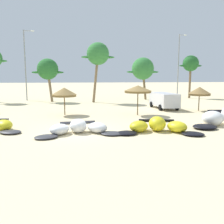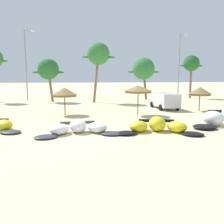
{
  "view_description": "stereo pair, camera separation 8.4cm",
  "coord_description": "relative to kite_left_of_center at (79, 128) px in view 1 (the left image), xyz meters",
  "views": [
    {
      "loc": [
        0.09,
        -16.67,
        3.78
      ],
      "look_at": [
        2.57,
        2.0,
        1.0
      ],
      "focal_mm": 38.99,
      "sensor_mm": 36.0,
      "label": 1
    },
    {
      "loc": [
        0.18,
        -16.68,
        3.78
      ],
      "look_at": [
        2.57,
        2.0,
        1.0
      ],
      "focal_mm": 38.99,
      "sensor_mm": 36.0,
      "label": 2
    }
  ],
  "objects": [
    {
      "name": "palm_center_right",
      "position": [
        10.29,
        22.79,
        4.59
      ],
      "size": [
        5.34,
        3.56,
        6.77
      ],
      "color": "brown",
      "rests_on": "ground"
    },
    {
      "name": "parked_van",
      "position": [
        9.87,
        11.43,
        0.74
      ],
      "size": [
        2.29,
        5.09,
        1.84
      ],
      "color": "silver",
      "rests_on": "ground"
    },
    {
      "name": "palm_center_left",
      "position": [
        2.78,
        19.39,
        6.49
      ],
      "size": [
        4.78,
        3.19,
        8.55
      ],
      "color": "#7F6647",
      "rests_on": "ground"
    },
    {
      "name": "kite_left_of_center",
      "position": [
        0.0,
        0.0,
        0.0
      ],
      "size": [
        5.87,
        2.95,
        0.93
      ],
      "color": "#333338",
      "rests_on": "ground"
    },
    {
      "name": "palm_right_of_gap",
      "position": [
        19.11,
        24.34,
        5.49
      ],
      "size": [
        4.06,
        2.71,
        7.32
      ],
      "color": "brown",
      "rests_on": "ground"
    },
    {
      "name": "beach_umbrella_middle",
      "position": [
        -1.38,
        8.06,
        1.89
      ],
      "size": [
        2.43,
        2.43,
        2.69
      ],
      "color": "brown",
      "rests_on": "ground"
    },
    {
      "name": "lamppost_east_center",
      "position": [
        17.35,
        25.23,
        5.62
      ],
      "size": [
        1.4,
        0.24,
        10.94
      ],
      "color": "gray",
      "rests_on": "ground"
    },
    {
      "name": "kite_center",
      "position": [
        5.37,
        -0.25,
        0.03
      ],
      "size": [
        5.94,
        3.29,
        1.02
      ],
      "color": "black",
      "rests_on": "ground"
    },
    {
      "name": "palm_left_of_gap",
      "position": [
        -4.48,
        21.09,
        4.39
      ],
      "size": [
        4.63,
        3.09,
        6.35
      ],
      "color": "#7F6647",
      "rests_on": "ground"
    },
    {
      "name": "ground_plane",
      "position": [
        0.03,
        0.68,
        -0.36
      ],
      "size": [
        260.0,
        260.0,
        0.0
      ],
      "primitive_type": "plane",
      "color": "beige"
    },
    {
      "name": "beach_umbrella_near_palms",
      "position": [
        5.71,
        7.07,
        2.19
      ],
      "size": [
        2.7,
        2.7,
        2.91
      ],
      "color": "brown",
      "rests_on": "ground"
    },
    {
      "name": "beach_umbrella_outermost",
      "position": [
        13.02,
        8.94,
        1.82
      ],
      "size": [
        2.42,
        2.42,
        2.64
      ],
      "color": "brown",
      "rests_on": "ground"
    },
    {
      "name": "lamppost_west_center",
      "position": [
        -8.08,
        23.8,
        5.58
      ],
      "size": [
        1.68,
        0.24,
        10.79
      ],
      "color": "gray",
      "rests_on": "ground"
    }
  ]
}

